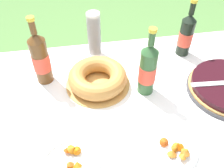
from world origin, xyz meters
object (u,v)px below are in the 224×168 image
Objects in this scene: juice_bottle_red at (186,35)px; snack_plate_near at (71,165)px; snack_plate_left at (174,149)px; cider_bottle_amber at (41,59)px; bundt_cake at (98,78)px; cup_stack at (94,34)px; cider_bottle_green at (148,69)px.

juice_bottle_red is 0.90m from snack_plate_near.
snack_plate_near is 1.16× the size of snack_plate_left.
cider_bottle_amber is 0.72m from snack_plate_left.
snack_plate_near is 0.40m from snack_plate_left.
cider_bottle_amber is 1.09× the size of juice_bottle_red.
cider_bottle_amber is (-0.26, 0.08, 0.09)m from bundt_cake.
snack_plate_near is at bearing -110.24° from bundt_cake.
cider_bottle_amber reaches higher than cup_stack.
cup_stack is 0.78× the size of juice_bottle_red.
cup_stack reaches higher than bundt_cake.
cider_bottle_green reaches higher than bundt_cake.
cider_bottle_green is at bearing -18.08° from cider_bottle_amber.
cider_bottle_amber is at bearing 101.66° from snack_plate_near.
cider_bottle_green is 1.07× the size of juice_bottle_red.
bundt_cake is 0.45m from snack_plate_near.
cup_stack is at bearing 75.72° from snack_plate_near.
bundt_cake is 0.27m from cup_stack.
cider_bottle_green is at bearing 94.27° from snack_plate_left.
snack_plate_near is (-0.38, -0.34, -0.12)m from cider_bottle_green.
cup_stack is 0.39m from cider_bottle_green.
cider_bottle_green reaches higher than snack_plate_left.
cup_stack is 0.71m from snack_plate_near.
juice_bottle_red is (0.77, 0.10, -0.01)m from cider_bottle_amber.
bundt_cake is at bearing -17.10° from cider_bottle_amber.
snack_plate_near is (-0.16, -0.42, -0.03)m from bundt_cake.
cup_stack is at bearing 170.57° from juice_bottle_red.
snack_plate_left is at bearing -0.33° from snack_plate_near.
cider_bottle_green is at bearing -19.21° from bundt_cake.
juice_bottle_red reaches higher than snack_plate_near.
cider_bottle_green is at bearing -58.34° from cup_stack.
cider_bottle_amber reaches higher than juice_bottle_red.
bundt_cake reaches higher than snack_plate_left.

